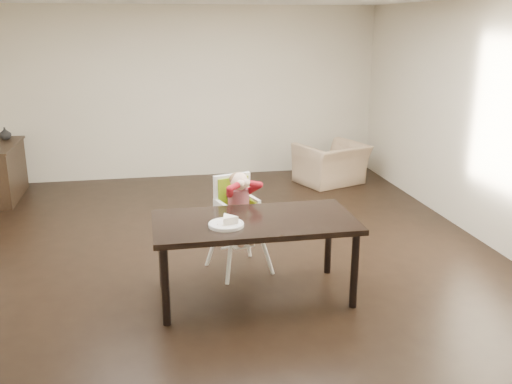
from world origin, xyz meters
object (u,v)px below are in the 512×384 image
at_px(dining_table, 255,228).
at_px(armchair, 331,157).
at_px(high_chair, 238,201).
at_px(sideboard, 3,172).

xyz_separation_m(dining_table, armchair, (1.90, 3.56, -0.25)).
xyz_separation_m(dining_table, high_chair, (-0.05, 0.63, 0.06)).
relative_size(dining_table, sideboard, 1.43).
bearing_deg(armchair, sideboard, -21.95).
height_order(armchair, sideboard, armchair).
bearing_deg(sideboard, dining_table, -51.35).
relative_size(armchair, sideboard, 0.77).
bearing_deg(sideboard, armchair, -1.34).
xyz_separation_m(high_chair, sideboard, (-2.89, 3.04, -0.33)).
height_order(dining_table, armchair, armchair).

